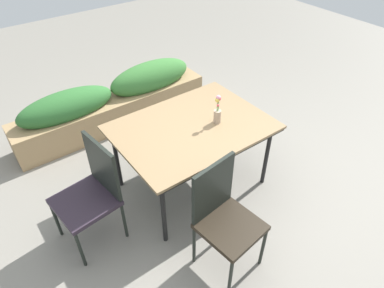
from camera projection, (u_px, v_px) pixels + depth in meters
ground_plane at (187, 188)px, 3.60m from camera, size 12.00×12.00×0.00m
dining_table at (192, 130)px, 3.21m from camera, size 1.42×1.05×0.75m
chair_end_left at (92, 190)px, 2.85m from camera, size 0.52×0.52×0.97m
chair_near_left at (223, 214)px, 2.62m from camera, size 0.48×0.48×0.99m
flower_vase at (218, 112)px, 3.15m from camera, size 0.07×0.07×0.29m
planter_box at (114, 102)px, 4.29m from camera, size 2.50×0.43×0.71m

